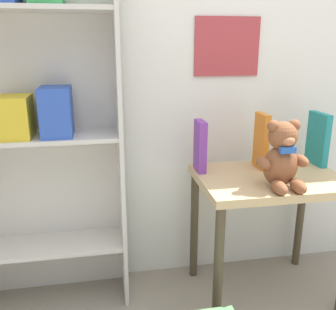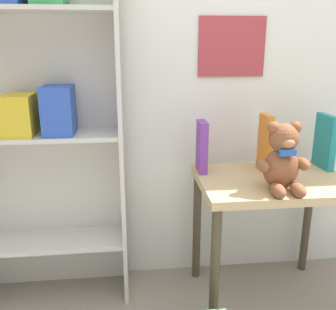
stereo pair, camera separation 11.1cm
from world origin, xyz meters
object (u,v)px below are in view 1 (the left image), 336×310
at_px(book_standing_purple, 200,146).
at_px(display_table, 268,195).
at_px(teddy_bear, 282,157).
at_px(book_standing_orange, 261,141).
at_px(book_standing_teal, 318,139).
at_px(bookshelf_side, 38,113).

bearing_deg(book_standing_purple, display_table, -22.86).
bearing_deg(teddy_bear, display_table, 82.42).
bearing_deg(teddy_bear, book_standing_purple, 137.68).
bearing_deg(book_standing_orange, book_standing_teal, 0.24).
bearing_deg(display_table, book_standing_orange, 90.00).
height_order(bookshelf_side, book_standing_teal, bookshelf_side).
distance_m(bookshelf_side, display_table, 1.08).
height_order(bookshelf_side, book_standing_purple, bookshelf_side).
xyz_separation_m(display_table, teddy_bear, (-0.02, -0.13, 0.22)).
distance_m(book_standing_purple, book_standing_teal, 0.59).
bearing_deg(bookshelf_side, book_standing_teal, -2.11).
bearing_deg(display_table, book_standing_purple, 156.76).
height_order(book_standing_purple, book_standing_orange, book_standing_orange).
relative_size(teddy_bear, book_standing_teal, 1.10).
distance_m(bookshelf_side, teddy_bear, 1.04).
height_order(display_table, book_standing_teal, book_standing_teal).
bearing_deg(teddy_bear, bookshelf_side, 163.19).
distance_m(bookshelf_side, book_standing_orange, 1.01).
height_order(book_standing_orange, book_standing_teal, book_standing_orange).
bearing_deg(bookshelf_side, teddy_bear, -16.81).
bearing_deg(bookshelf_side, book_standing_purple, -3.56).
height_order(bookshelf_side, book_standing_orange, bookshelf_side).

